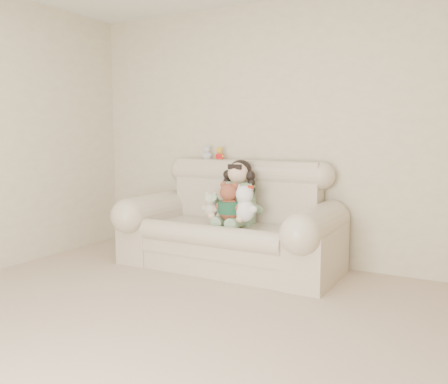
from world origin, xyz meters
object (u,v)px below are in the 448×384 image
Objects in this scene: brown_teddy at (229,198)px; cream_teddy at (211,202)px; white_cat at (245,199)px; sofa at (229,215)px; seated_child at (238,192)px.

cream_teddy is at bearing 166.99° from brown_teddy.
white_cat is 1.39× the size of cream_teddy.
sofa is 0.33m from white_cat.
white_cat is at bearing -29.50° from sofa.
brown_teddy is (0.03, -0.23, -0.03)m from seated_child.
seated_child is at bearing 53.33° from sofa.
seated_child reaches higher than sofa.
sofa reaches higher than cream_teddy.
white_cat is at bearing 2.19° from brown_teddy.
white_cat reaches higher than cream_teddy.
white_cat is at bearing 19.59° from cream_teddy.
cream_teddy is at bearing -139.99° from seated_child.
seated_child is 2.21× the size of cream_teddy.
white_cat is (0.24, -0.13, 0.18)m from sofa.
brown_teddy is at bearing -60.76° from sofa.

